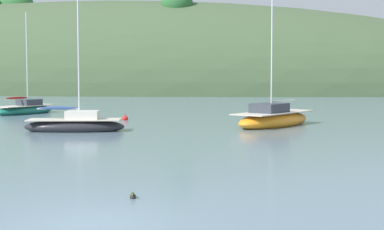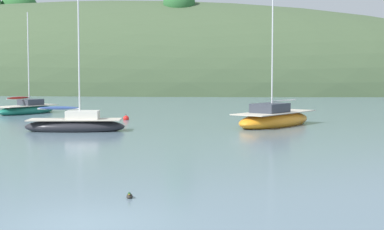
{
  "view_description": "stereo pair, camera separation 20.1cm",
  "coord_description": "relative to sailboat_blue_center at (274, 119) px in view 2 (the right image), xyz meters",
  "views": [
    {
      "loc": [
        4.33,
        -14.28,
        3.71
      ],
      "look_at": [
        0.0,
        20.0,
        1.2
      ],
      "focal_mm": 57.6,
      "sensor_mm": 36.0,
      "label": 1
    },
    {
      "loc": [
        4.53,
        -14.26,
        3.71
      ],
      "look_at": [
        0.0,
        20.0,
        1.2
      ],
      "focal_mm": 57.6,
      "sensor_mm": 36.0,
      "label": 2
    }
  ],
  "objects": [
    {
      "name": "far_shoreline_hill",
      "position": [
        -29.82,
        60.96,
        -0.36
      ],
      "size": [
        150.0,
        36.0,
        32.9
      ],
      "color": "#425638",
      "rests_on": "ground"
    },
    {
      "name": "ground_plane",
      "position": [
        -4.61,
        -27.13,
        -0.46
      ],
      "size": [
        400.0,
        400.0,
        0.0
      ],
      "primitive_type": "plane",
      "color": "slate"
    },
    {
      "name": "sailboat_blue_center",
      "position": [
        0.0,
        0.0,
        0.0
      ],
      "size": [
        6.2,
        8.01,
        11.1
      ],
      "color": "orange",
      "rests_on": "ground"
    },
    {
      "name": "sailboat_yellow_far",
      "position": [
        -21.0,
        8.91,
        -0.08
      ],
      "size": [
        4.27,
        6.27,
        8.86
      ],
      "color": "#196B56",
      "rests_on": "ground"
    },
    {
      "name": "mooring_buoy_outer",
      "position": [
        -10.98,
        3.41,
        -0.34
      ],
      "size": [
        0.44,
        0.44,
        0.54
      ],
      "color": "red",
      "rests_on": "ground"
    },
    {
      "name": "duck_lone_right",
      "position": [
        -4.21,
        -24.08,
        -0.4
      ],
      "size": [
        0.23,
        0.43,
        0.24
      ],
      "color": "#2D2823",
      "rests_on": "ground"
    },
    {
      "name": "sailboat_teal_outer",
      "position": [
        -12.07,
        -5.17,
        -0.07
      ],
      "size": [
        6.36,
        3.03,
        8.98
      ],
      "color": "#232328",
      "rests_on": "ground"
    }
  ]
}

